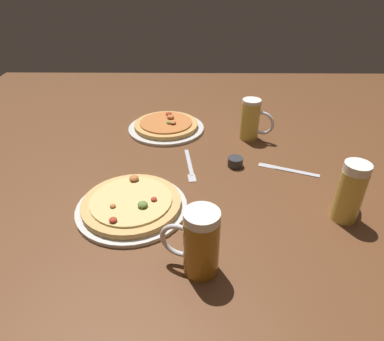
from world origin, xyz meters
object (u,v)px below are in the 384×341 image
beer_mug_dark (251,120)px  beer_mug_pale (199,242)px  pizza_plate_near (132,205)px  pizza_plate_far (166,126)px  beer_mug_amber (350,192)px  ramekin_sauce (235,162)px  fork_left (190,165)px  knife_right (288,170)px

beer_mug_dark → beer_mug_pale: beer_mug_pale is taller
pizza_plate_near → pizza_plate_far: same height
beer_mug_amber → beer_mug_dark: bearing=111.9°
pizza_plate_far → ramekin_sauce: 0.40m
beer_mug_pale → fork_left: size_ratio=0.78×
pizza_plate_near → pizza_plate_far: bearing=83.8°
beer_mug_amber → beer_mug_pale: size_ratio=1.04×
pizza_plate_far → beer_mug_amber: size_ratio=1.80×
beer_mug_dark → beer_mug_pale: bearing=-107.0°
beer_mug_dark → beer_mug_amber: 0.53m
fork_left → knife_right: same height
beer_mug_pale → ramekin_sauce: bearing=74.5°
beer_mug_amber → knife_right: (-0.10, 0.25, -0.08)m
knife_right → pizza_plate_far: bearing=143.9°
beer_mug_pale → ramekin_sauce: size_ratio=3.20×
beer_mug_amber → pizza_plate_far: bearing=133.6°
ramekin_sauce → pizza_plate_far: bearing=131.7°
ramekin_sauce → fork_left: size_ratio=0.25×
ramekin_sauce → knife_right: bearing=-8.6°
pizza_plate_far → beer_mug_amber: 0.79m
beer_mug_pale → knife_right: bearing=54.9°
beer_mug_dark → ramekin_sauce: bearing=-110.2°
pizza_plate_far → fork_left: (0.10, -0.30, -0.01)m
pizza_plate_near → fork_left: pizza_plate_near is taller
beer_mug_amber → fork_left: beer_mug_amber is taller
pizza_plate_far → beer_mug_pale: bearing=-80.0°
beer_mug_dark → pizza_plate_near: bearing=-130.9°
beer_mug_amber → knife_right: bearing=111.9°
pizza_plate_far → knife_right: pizza_plate_far is taller
pizza_plate_far → beer_mug_dark: 0.36m
beer_mug_dark → fork_left: size_ratio=0.75×
knife_right → fork_left: bearing=175.7°
pizza_plate_near → beer_mug_amber: (0.60, -0.03, 0.07)m
fork_left → knife_right: size_ratio=1.09×
pizza_plate_near → beer_mug_dark: beer_mug_dark is taller
pizza_plate_far → ramekin_sauce: bearing=-48.3°
pizza_plate_near → beer_mug_amber: bearing=-2.6°
beer_mug_amber → ramekin_sauce: beer_mug_amber is taller
pizza_plate_near → pizza_plate_far: size_ratio=1.00×
beer_mug_dark → ramekin_sauce: beer_mug_dark is taller
pizza_plate_near → beer_mug_dark: (0.40, 0.46, 0.06)m
beer_mug_dark → fork_left: 0.33m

